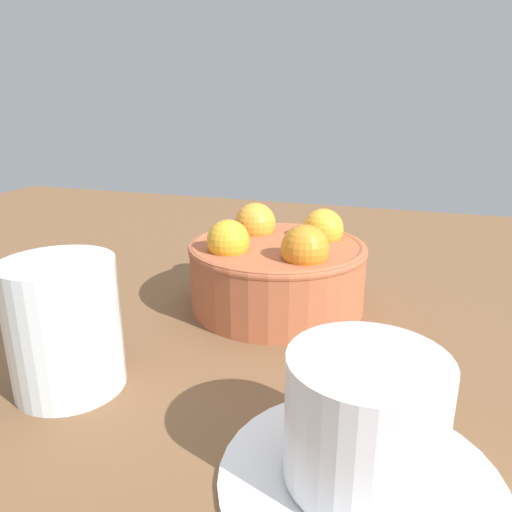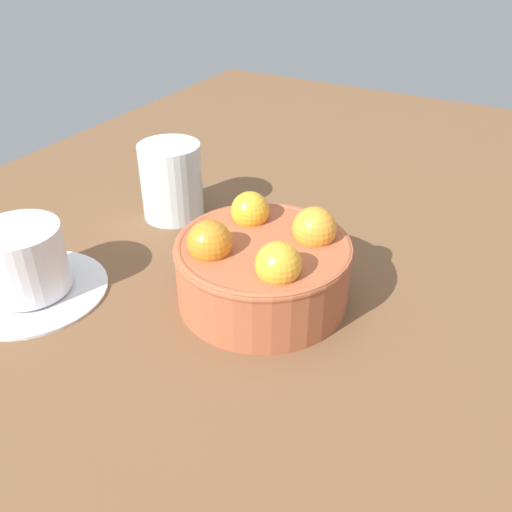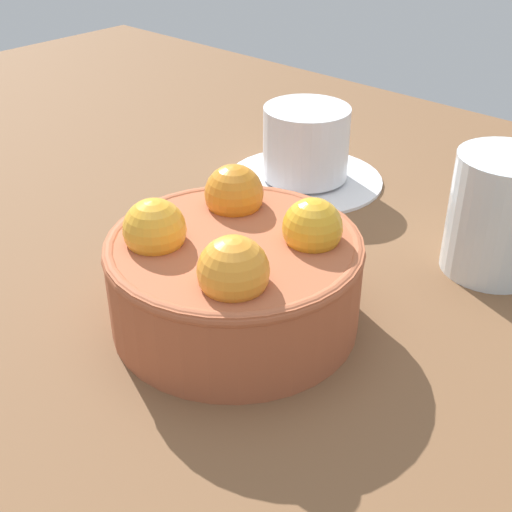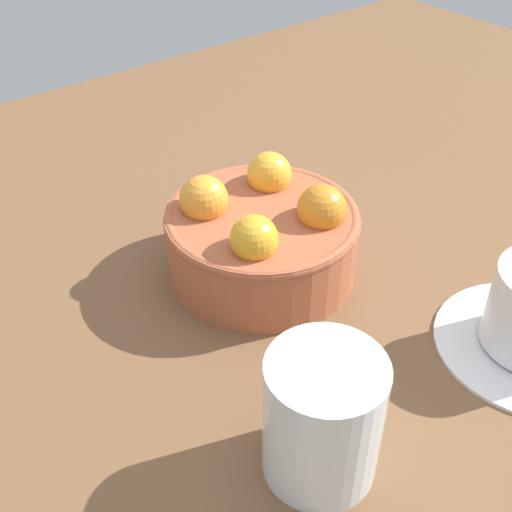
{
  "view_description": "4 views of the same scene",
  "coord_description": "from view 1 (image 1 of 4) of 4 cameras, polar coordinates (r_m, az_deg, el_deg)",
  "views": [
    {
      "loc": [
        11.83,
        -41.53,
        18.95
      ],
      "look_at": [
        -1.91,
        -0.72,
        5.11
      ],
      "focal_mm": 33.43,
      "sensor_mm": 36.0,
      "label": 1
    },
    {
      "loc": [
        38.29,
        20.74,
        32.91
      ],
      "look_at": [
        0.17,
        -0.65,
        4.81
      ],
      "focal_mm": 38.48,
      "sensor_mm": 36.0,
      "label": 2
    },
    {
      "loc": [
        -26.57,
        27.13,
        28.31
      ],
      "look_at": [
        0.05,
        -2.15,
        4.16
      ],
      "focal_mm": 48.16,
      "sensor_mm": 36.0,
      "label": 3
    },
    {
      "loc": [
        -28.64,
        -35.1,
        36.75
      ],
      "look_at": [
        -1.95,
        -1.6,
        3.57
      ],
      "focal_mm": 45.05,
      "sensor_mm": 36.0,
      "label": 4
    }
  ],
  "objects": [
    {
      "name": "ground_plane",
      "position": [
        0.48,
        2.46,
        -7.65
      ],
      "size": [
        150.16,
        99.4,
        3.19
      ],
      "primitive_type": "cube",
      "color": "brown"
    },
    {
      "name": "terracotta_bowl",
      "position": [
        0.46,
        2.57,
        -1.34
      ],
      "size": [
        16.85,
        16.85,
        9.29
      ],
      "color": "#AD5938",
      "rests_on": "ground_plane"
    },
    {
      "name": "coffee_cup",
      "position": [
        0.26,
        12.74,
        -19.85
      ],
      "size": [
        14.93,
        14.93,
        7.33
      ],
      "color": "silver",
      "rests_on": "ground_plane"
    },
    {
      "name": "water_glass",
      "position": [
        0.35,
        -21.96,
        -7.74
      ],
      "size": [
        7.47,
        7.47,
        9.24
      ],
      "primitive_type": "cylinder",
      "color": "silver",
      "rests_on": "ground_plane"
    }
  ]
}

